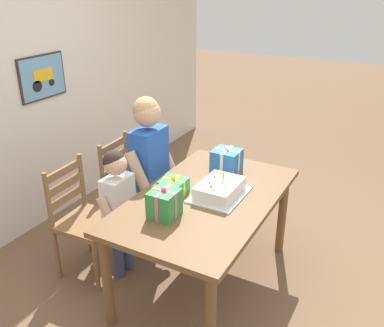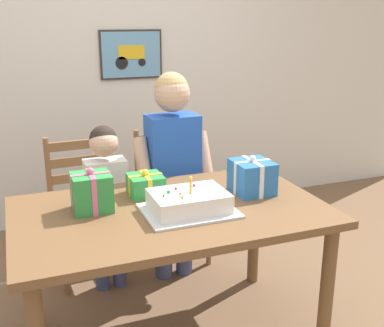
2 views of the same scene
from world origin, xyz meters
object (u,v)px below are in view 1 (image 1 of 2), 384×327
gift_box_beside_cake (164,204)px  child_older (149,160)px  chair_left (84,219)px  gift_box_red_large (227,160)px  dining_table (206,208)px  chair_right (130,188)px  child_younger (119,202)px  gift_box_corner_small (174,186)px  birthday_cake (220,189)px

gift_box_beside_cake → child_older: size_ratio=0.16×
chair_left → child_older: size_ratio=0.68×
gift_box_red_large → child_older: child_older is taller
gift_box_beside_cake → child_older: (0.59, 0.51, -0.03)m
gift_box_beside_cake → chair_left: gift_box_beside_cake is taller
dining_table → chair_right: (0.30, 0.91, -0.20)m
chair_left → chair_right: 0.60m
gift_box_red_large → child_older: size_ratio=0.16×
child_older → gift_box_beside_cake: bearing=-139.0°
dining_table → child_younger: size_ratio=1.44×
gift_box_beside_cake → child_older: bearing=41.0°
chair_left → chair_right: bearing=-0.0°
gift_box_corner_small → chair_left: 0.79m
dining_table → gift_box_red_large: size_ratio=7.03×
birthday_cake → chair_left: size_ratio=0.48×
dining_table → birthday_cake: bearing=-47.7°
birthday_cake → chair_left: 1.10m
birthday_cake → child_younger: child_younger is taller
gift_box_red_large → child_younger: 0.91m
birthday_cake → child_younger: 0.78m
gift_box_red_large → gift_box_corner_small: size_ratio=1.20×
gift_box_beside_cake → gift_box_corner_small: (0.30, 0.11, -0.04)m
chair_left → child_younger: 0.34m
gift_box_red_large → chair_left: gift_box_red_large is taller
dining_table → chair_left: bearing=108.5°
birthday_cake → child_older: size_ratio=0.33×
gift_box_red_large → child_older: bearing=113.4°
dining_table → birthday_cake: 0.18m
birthday_cake → gift_box_beside_cake: size_ratio=2.01×
birthday_cake → child_younger: size_ratio=0.42×
chair_right → child_older: bearing=-104.4°
chair_left → child_older: 0.69m
chair_right → gift_box_red_large: bearing=-78.0°
chair_right → child_older: child_older is taller
gift_box_beside_cake → child_older: child_older is taller
child_younger → gift_box_beside_cake: bearing=-107.7°
chair_right → child_older: 0.45m
chair_left → child_older: child_older is taller
chair_left → dining_table: bearing=-71.5°
birthday_cake → gift_box_corner_small: birthday_cake is taller
gift_box_red_large → child_younger: (-0.68, 0.58, -0.20)m
gift_box_beside_cake → dining_table: bearing=-18.4°
birthday_cake → chair_right: birthday_cake is taller
gift_box_corner_small → chair_right: 0.84m
gift_box_red_large → gift_box_corner_small: gift_box_red_large is taller
gift_box_beside_cake → chair_left: 0.88m
child_older → child_younger: 0.46m
dining_table → birthday_cake: (0.07, -0.07, 0.14)m
dining_table → chair_right: 0.97m
dining_table → gift_box_red_large: 0.52m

